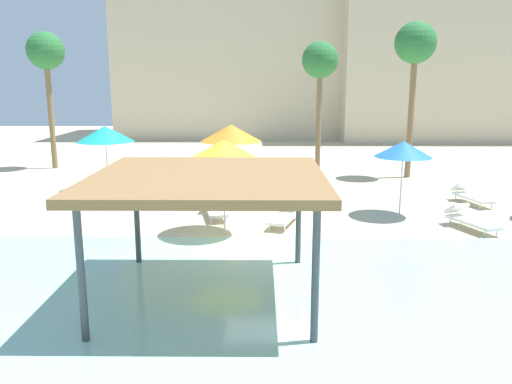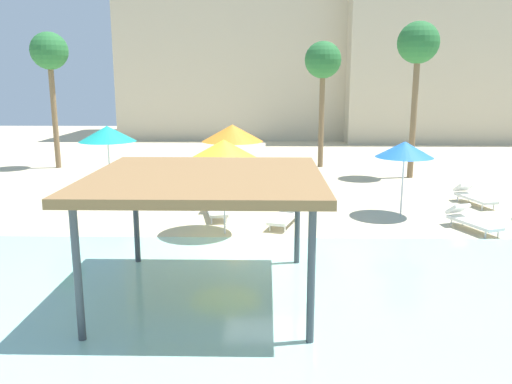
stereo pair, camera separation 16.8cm
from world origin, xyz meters
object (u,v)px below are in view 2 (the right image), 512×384
(palm_tree_1, at_px, (49,55))
(palm_tree_2, at_px, (418,47))
(beach_umbrella_yellow_3, at_px, (224,150))
(shade_pavilion, at_px, (206,181))
(beach_umbrella_teal_2, at_px, (107,134))
(palm_tree_0, at_px, (323,63))
(beach_umbrella_orange_0, at_px, (232,133))
(lounge_chair_3, at_px, (473,196))
(beach_umbrella_blue_4, at_px, (405,149))
(lounge_chair_2, at_px, (285,214))
(lounge_chair_0, at_px, (216,207))
(lounge_chair_4, at_px, (470,219))

(palm_tree_1, distance_m, palm_tree_2, 18.22)
(beach_umbrella_yellow_3, bearing_deg, shade_pavilion, -89.84)
(shade_pavilion, bearing_deg, palm_tree_1, 120.81)
(beach_umbrella_teal_2, height_order, beach_umbrella_yellow_3, beach_umbrella_yellow_3)
(palm_tree_0, bearing_deg, beach_umbrella_teal_2, -147.10)
(beach_umbrella_orange_0, bearing_deg, palm_tree_0, 61.30)
(palm_tree_2, bearing_deg, beach_umbrella_orange_0, -150.47)
(lounge_chair_3, bearing_deg, beach_umbrella_yellow_3, -80.68)
(beach_umbrella_teal_2, height_order, beach_umbrella_blue_4, beach_umbrella_teal_2)
(beach_umbrella_orange_0, relative_size, lounge_chair_2, 1.46)
(beach_umbrella_blue_4, relative_size, lounge_chair_0, 1.30)
(shade_pavilion, xyz_separation_m, lounge_chair_3, (9.00, 8.64, -2.19))
(lounge_chair_0, distance_m, palm_tree_1, 14.78)
(palm_tree_1, height_order, palm_tree_2, palm_tree_2)
(palm_tree_0, bearing_deg, lounge_chair_3, -60.38)
(lounge_chair_2, distance_m, palm_tree_1, 16.96)
(lounge_chair_2, bearing_deg, beach_umbrella_yellow_3, -41.95)
(lounge_chair_0, relative_size, palm_tree_0, 0.30)
(lounge_chair_2, height_order, lounge_chair_4, same)
(lounge_chair_4, bearing_deg, palm_tree_1, -144.78)
(palm_tree_2, bearing_deg, beach_umbrella_teal_2, -167.03)
(beach_umbrella_orange_0, bearing_deg, palm_tree_2, 29.53)
(lounge_chair_0, height_order, lounge_chair_3, same)
(palm_tree_0, bearing_deg, palm_tree_2, -37.49)
(lounge_chair_3, height_order, palm_tree_0, palm_tree_0)
(beach_umbrella_orange_0, relative_size, palm_tree_0, 0.44)
(shade_pavilion, bearing_deg, lounge_chair_3, 43.83)
(beach_umbrella_teal_2, height_order, palm_tree_2, palm_tree_2)
(beach_umbrella_teal_2, distance_m, palm_tree_1, 7.99)
(lounge_chair_3, bearing_deg, palm_tree_2, 174.17)
(beach_umbrella_yellow_3, bearing_deg, beach_umbrella_teal_2, 130.29)
(beach_umbrella_orange_0, bearing_deg, palm_tree_1, 143.93)
(beach_umbrella_yellow_3, bearing_deg, palm_tree_0, 71.65)
(palm_tree_1, bearing_deg, lounge_chair_2, -42.82)
(lounge_chair_2, bearing_deg, palm_tree_1, -115.12)
(lounge_chair_0, distance_m, palm_tree_0, 12.58)
(lounge_chair_3, bearing_deg, lounge_chair_4, -37.07)
(shade_pavilion, height_order, lounge_chair_0, shade_pavilion)
(lounge_chair_0, xyz_separation_m, lounge_chair_4, (8.07, -1.45, 0.00))
(beach_umbrella_orange_0, relative_size, palm_tree_2, 0.40)
(beach_umbrella_orange_0, relative_size, lounge_chair_0, 1.47)
(lounge_chair_2, height_order, lounge_chair_3, same)
(lounge_chair_4, bearing_deg, beach_umbrella_orange_0, -140.66)
(beach_umbrella_teal_2, relative_size, lounge_chair_2, 1.37)
(lounge_chair_3, relative_size, palm_tree_0, 0.30)
(beach_umbrella_teal_2, bearing_deg, beach_umbrella_yellow_3, -49.71)
(lounge_chair_2, bearing_deg, lounge_chair_3, 129.99)
(palm_tree_1, bearing_deg, lounge_chair_3, -22.85)
(beach_umbrella_teal_2, relative_size, lounge_chair_0, 1.37)
(shade_pavilion, height_order, beach_umbrella_orange_0, beach_umbrella_orange_0)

